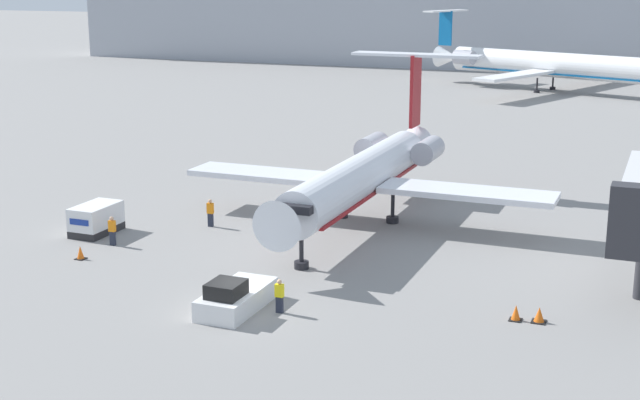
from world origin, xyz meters
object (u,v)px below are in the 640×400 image
at_px(luggage_cart, 96,219).
at_px(worker_near_tug, 279,295).
at_px(airplane_main, 365,173).
at_px(traffic_cone_left, 80,253).
at_px(airplane_parked_far_left, 554,65).
at_px(traffic_cone_right, 516,313).
at_px(traffic_cone_mid, 539,315).
at_px(pushback_tug, 236,297).
at_px(worker_on_apron, 112,230).
at_px(worker_by_wing, 210,212).

bearing_deg(luggage_cart, worker_near_tug, -26.33).
height_order(airplane_main, traffic_cone_left, airplane_main).
relative_size(worker_near_tug, airplane_parked_far_left, 0.04).
relative_size(traffic_cone_right, traffic_cone_mid, 1.03).
bearing_deg(airplane_parked_far_left, traffic_cone_right, -83.32).
height_order(worker_near_tug, traffic_cone_right, worker_near_tug).
distance_m(luggage_cart, airplane_parked_far_left, 82.19).
xyz_separation_m(worker_near_tug, traffic_cone_left, (-13.64, 3.25, -0.48)).
relative_size(traffic_cone_left, airplane_parked_far_left, 0.02).
xyz_separation_m(worker_near_tug, traffic_cone_mid, (11.43, 3.34, -0.51)).
xyz_separation_m(pushback_tug, airplane_parked_far_left, (2.49, 88.76, 3.04)).
height_order(worker_on_apron, traffic_cone_left, worker_on_apron).
relative_size(traffic_cone_mid, airplane_parked_far_left, 0.02).
height_order(worker_near_tug, worker_by_wing, worker_by_wing).
bearing_deg(airplane_parked_far_left, traffic_cone_left, -99.38).
bearing_deg(pushback_tug, traffic_cone_right, 16.02).
bearing_deg(airplane_main, airplane_parked_far_left, 88.43).
bearing_deg(airplane_parked_far_left, pushback_tug, -91.61).
bearing_deg(traffic_cone_mid, luggage_cart, 170.63).
relative_size(airplane_main, traffic_cone_right, 34.44).
bearing_deg(worker_on_apron, pushback_tug, -29.82).
bearing_deg(worker_on_apron, traffic_cone_right, -7.10).
bearing_deg(traffic_cone_mid, worker_on_apron, 173.57).
relative_size(airplane_main, traffic_cone_mid, 35.43).
distance_m(airplane_main, traffic_cone_mid, 18.68).
height_order(traffic_cone_mid, airplane_parked_far_left, airplane_parked_far_left).
distance_m(worker_by_wing, airplane_parked_far_left, 77.31).
distance_m(pushback_tug, traffic_cone_left, 12.13).
relative_size(pushback_tug, worker_on_apron, 2.74).
relative_size(pushback_tug, traffic_cone_right, 6.46).
bearing_deg(worker_by_wing, airplane_main, 28.39).
height_order(traffic_cone_left, traffic_cone_right, traffic_cone_left).
height_order(worker_near_tug, airplane_parked_far_left, airplane_parked_far_left).
relative_size(airplane_main, pushback_tug, 5.33).
height_order(pushback_tug, traffic_cone_left, pushback_tug).
height_order(pushback_tug, traffic_cone_mid, pushback_tug).
xyz_separation_m(worker_near_tug, airplane_parked_far_left, (0.42, 88.36, 2.81)).
height_order(airplane_main, luggage_cart, airplane_main).
bearing_deg(pushback_tug, worker_near_tug, 11.09).
bearing_deg(pushback_tug, traffic_cone_left, 162.45).
distance_m(traffic_cone_left, traffic_cone_right, 24.04).
height_order(airplane_main, worker_on_apron, airplane_main).
distance_m(luggage_cart, traffic_cone_right, 26.67).
distance_m(pushback_tug, worker_on_apron, 13.20).
bearing_deg(traffic_cone_right, pushback_tug, -163.98).
relative_size(worker_near_tug, traffic_cone_mid, 2.29).
relative_size(traffic_cone_right, airplane_parked_far_left, 0.02).
relative_size(luggage_cart, airplane_parked_far_left, 0.09).
distance_m(worker_by_wing, traffic_cone_left, 9.27).
relative_size(worker_on_apron, airplane_parked_far_left, 0.04).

